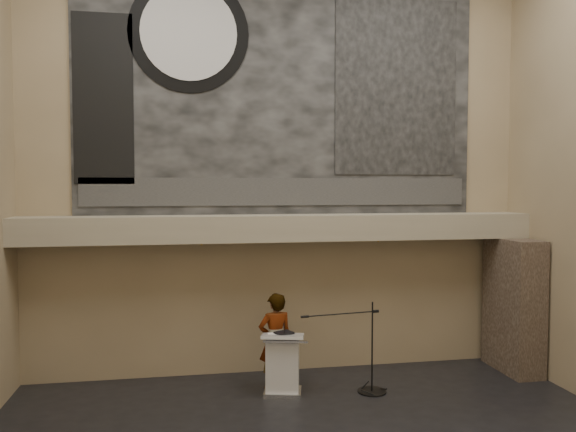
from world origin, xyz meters
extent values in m
cube|color=#8E7A5A|center=(0.00, 4.00, 4.25)|extent=(10.00, 0.02, 8.50)
cube|color=#8E7A5A|center=(0.00, -4.00, 4.25)|extent=(10.00, 0.02, 8.50)
cube|color=gray|center=(0.00, 3.60, 2.95)|extent=(10.00, 0.80, 0.50)
cylinder|color=#B2893D|center=(-1.60, 3.55, 2.67)|extent=(0.04, 0.04, 0.06)
cylinder|color=#B2893D|center=(1.90, 3.55, 2.67)|extent=(0.04, 0.04, 0.06)
cube|color=black|center=(0.00, 3.97, 5.70)|extent=(8.00, 0.05, 5.00)
cube|color=#303030|center=(0.00, 3.93, 3.65)|extent=(7.76, 0.02, 0.55)
cylinder|color=black|center=(-1.80, 3.93, 6.70)|extent=(2.30, 0.02, 2.30)
cylinder|color=silver|center=(-1.80, 3.91, 6.70)|extent=(1.84, 0.02, 1.84)
cube|color=black|center=(2.40, 3.93, 5.80)|extent=(2.60, 0.02, 3.60)
cube|color=black|center=(-3.40, 3.93, 5.40)|extent=(1.10, 0.02, 3.20)
cube|color=#3D2F25|center=(4.65, 3.15, 1.35)|extent=(0.60, 1.40, 2.70)
cube|color=silver|center=(-0.19, 2.67, 0.04)|extent=(0.77, 0.65, 0.08)
cube|color=silver|center=(-0.19, 2.67, 0.56)|extent=(0.67, 0.53, 0.96)
cube|color=silver|center=(-0.19, 2.65, 1.07)|extent=(0.85, 0.69, 0.13)
cube|color=black|center=(-0.17, 2.69, 1.12)|extent=(0.37, 0.34, 0.04)
cube|color=white|center=(-0.35, 2.65, 1.10)|extent=(0.22, 0.30, 0.00)
imported|color=silver|center=(-0.28, 2.99, 0.89)|extent=(0.73, 0.55, 1.79)
cylinder|color=black|center=(1.43, 2.49, 0.01)|extent=(0.52, 0.52, 0.02)
cylinder|color=black|center=(1.43, 2.49, 0.83)|extent=(0.03, 0.03, 1.66)
cylinder|color=black|center=(0.78, 2.40, 1.49)|extent=(1.44, 0.22, 0.02)
camera|label=1|loc=(-1.85, -7.15, 3.75)|focal=35.00mm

